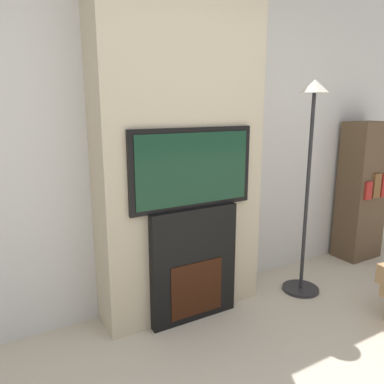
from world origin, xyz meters
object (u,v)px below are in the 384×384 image
object	(u,v)px
fireplace	(192,264)
television	(192,168)
bookshelf	(362,191)
floor_lamp	(309,164)

from	to	relation	value
fireplace	television	world-z (taller)	television
bookshelf	floor_lamp	bearing A→B (deg)	-166.17
television	floor_lamp	xyz separation A→B (m)	(1.02, -0.11, -0.03)
fireplace	television	distance (m)	0.71
fireplace	television	xyz separation A→B (m)	(0.00, -0.00, 0.71)
fireplace	television	size ratio (longest dim) A/B	0.90
fireplace	floor_lamp	distance (m)	1.23
bookshelf	television	bearing A→B (deg)	-175.84
fireplace	floor_lamp	size ratio (longest dim) A/B	0.49
fireplace	floor_lamp	bearing A→B (deg)	-6.44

